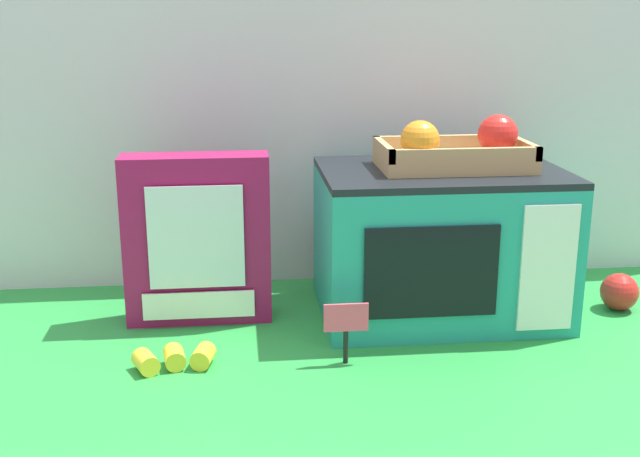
# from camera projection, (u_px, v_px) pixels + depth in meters

# --- Properties ---
(ground_plane) EXTENTS (1.70, 1.70, 0.00)m
(ground_plane) POSITION_uv_depth(u_px,v_px,m) (347.00, 312.00, 1.44)
(ground_plane) COLOR green
(ground_plane) RESTS_ON ground
(display_back_panel) EXTENTS (1.61, 0.03, 0.59)m
(display_back_panel) POSITION_uv_depth(u_px,v_px,m) (334.00, 135.00, 1.56)
(display_back_panel) COLOR silver
(display_back_panel) RESTS_ON ground
(toy_microwave) EXTENTS (0.43, 0.30, 0.27)m
(toy_microwave) POSITION_uv_depth(u_px,v_px,m) (439.00, 242.00, 1.41)
(toy_microwave) COLOR teal
(toy_microwave) RESTS_ON ground
(food_groups_crate) EXTENTS (0.26, 0.15, 0.09)m
(food_groups_crate) POSITION_uv_depth(u_px,v_px,m) (457.00, 151.00, 1.37)
(food_groups_crate) COLOR tan
(food_groups_crate) RESTS_ON toy_microwave
(cookie_set_box) EXTENTS (0.25, 0.08, 0.30)m
(cookie_set_box) POSITION_uv_depth(u_px,v_px,m) (197.00, 240.00, 1.37)
(cookie_set_box) COLOR #99144C
(cookie_set_box) RESTS_ON ground
(price_sign) EXTENTS (0.07, 0.01, 0.10)m
(price_sign) POSITION_uv_depth(u_px,v_px,m) (346.00, 324.00, 1.22)
(price_sign) COLOR black
(price_sign) RESTS_ON ground
(loose_toy_banana) EXTENTS (0.13, 0.07, 0.03)m
(loose_toy_banana) POSITION_uv_depth(u_px,v_px,m) (175.00, 359.00, 1.22)
(loose_toy_banana) COLOR yellow
(loose_toy_banana) RESTS_ON ground
(loose_toy_apple) EXTENTS (0.07, 0.07, 0.07)m
(loose_toy_apple) POSITION_uv_depth(u_px,v_px,m) (619.00, 292.00, 1.45)
(loose_toy_apple) COLOR red
(loose_toy_apple) RESTS_ON ground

